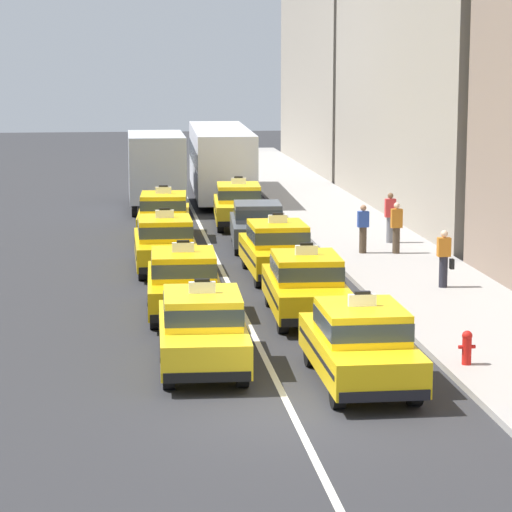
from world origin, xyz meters
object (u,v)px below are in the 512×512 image
sedan_right_fourth (258,224)px  pedestrian_trailing (396,228)px  taxi_right_nearest (360,343)px  taxi_left_fourth (164,215)px  bus_right_sixth (221,159)px  pedestrian_far_corner (363,229)px  taxi_right_third (277,248)px  pedestrian_near_crosswalk (390,218)px  fire_hydrant (467,346)px  pedestrian_mid_block (444,259)px  taxi_right_second (306,285)px  taxi_left_nearest (202,328)px  taxi_left_third (165,243)px  taxi_right_fifth (238,204)px  box_truck_left_fifth (156,168)px  taxi_left_second (183,282)px

sedan_right_fourth → pedestrian_trailing: 4.92m
taxi_right_nearest → pedestrian_trailing: size_ratio=2.73×
taxi_left_fourth → bus_right_sixth: bearing=75.3°
taxi_right_nearest → pedestrian_far_corner: size_ratio=2.87×
taxi_right_third → pedestrian_near_crosswalk: taxi_right_third is taller
pedestrian_near_crosswalk → pedestrian_far_corner: bearing=-124.7°
fire_hydrant → pedestrian_mid_block: bearing=77.7°
taxi_left_fourth → fire_hydrant: bearing=-73.3°
taxi_right_third → taxi_right_second: bearing=-90.4°
bus_right_sixth → pedestrian_near_crosswalk: bearing=-72.3°
sedan_right_fourth → fire_hydrant: bearing=-81.3°
taxi_right_second → taxi_right_third: bearing=89.6°
taxi_left_nearest → taxi_right_third: 10.47m
taxi_right_nearest → taxi_left_third: bearing=104.4°
taxi_right_nearest → pedestrian_far_corner: 15.14m
taxi_left_nearest → taxi_left_fourth: same height
pedestrian_near_crosswalk → taxi_right_third: bearing=-132.2°
taxi_right_fifth → pedestrian_trailing: size_ratio=2.78×
taxi_right_third → sedan_right_fourth: (0.05, 5.34, -0.03)m
taxi_right_fifth → pedestrian_mid_block: (4.41, -13.26, 0.08)m
bus_right_sixth → taxi_right_nearest: bearing=-89.9°
sedan_right_fourth → bus_right_sixth: 14.26m
taxi_right_second → taxi_right_fifth: (-0.04, 16.10, 0.00)m
taxi_right_third → taxi_right_fifth: same height
box_truck_left_fifth → pedestrian_mid_block: box_truck_left_fifth is taller
sedan_right_fourth → taxi_right_fifth: bearing=91.4°
taxi_left_fourth → sedan_right_fourth: bearing=-37.9°
taxi_left_second → pedestrian_near_crosswalk: (7.70, 9.93, 0.14)m
taxi_right_third → pedestrian_near_crosswalk: bearing=47.8°
taxi_right_nearest → bus_right_sixth: (-0.07, 31.26, 0.94)m
taxi_left_third → pedestrian_mid_block: (7.61, -4.25, 0.08)m
box_truck_left_fifth → sedan_right_fourth: size_ratio=1.58×
taxi_right_nearest → taxi_left_nearest: bearing=151.6°
pedestrian_trailing → pedestrian_mid_block: bearing=-90.0°
taxi_left_third → taxi_right_third: size_ratio=1.00×
taxi_left_second → taxi_right_third: size_ratio=1.01×
box_truck_left_fifth → pedestrian_trailing: (7.38, -13.16, -0.78)m
pedestrian_near_crosswalk → pedestrian_far_corner: size_ratio=1.09×
box_truck_left_fifth → taxi_right_nearest: (3.15, -27.79, -0.90)m
taxi_right_second → taxi_left_nearest: bearing=-123.4°
pedestrian_mid_block → pedestrian_trailing: size_ratio=0.96×
pedestrian_mid_block → pedestrian_far_corner: pedestrian_mid_block is taller
taxi_right_nearest → pedestrian_trailing: 15.23m
taxi_right_third → bus_right_sixth: bus_right_sixth is taller
pedestrian_trailing → taxi_right_third: bearing=-145.9°
sedan_right_fourth → taxi_right_third: bearing=-90.5°
pedestrian_near_crosswalk → pedestrian_trailing: (-0.30, -2.17, -0.02)m
taxi_left_second → bus_right_sixth: bearing=82.8°
taxi_right_nearest → taxi_right_third: size_ratio=1.00×
bus_right_sixth → box_truck_left_fifth: bearing=-131.6°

